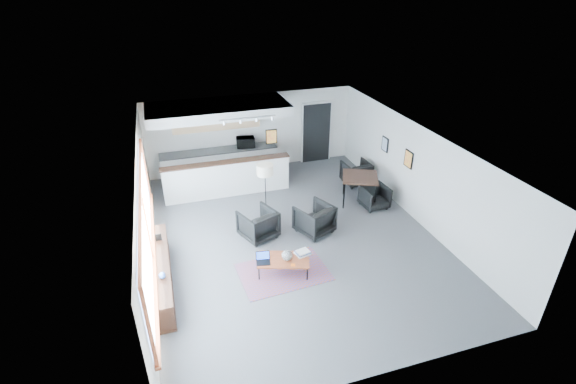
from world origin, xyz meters
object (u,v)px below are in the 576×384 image
object	(u,v)px
armchair_right	(314,218)
dining_chair_far	(356,173)
dining_chair_near	(374,198)
laptop	(263,259)
dining_table	(360,179)
armchair_left	(258,223)
ceramic_pot	(287,255)
coffee_table	(283,260)
microwave	(245,141)
book_stack	(303,252)
floor_lamp	(265,172)

from	to	relation	value
armchair_right	dining_chair_far	world-z (taller)	armchair_right
dining_chair_near	laptop	bearing A→B (deg)	-156.78
laptop	dining_chair_near	world-z (taller)	dining_chair_near
laptop	dining_table	size ratio (longest dim) A/B	0.26
dining_chair_near	armchair_left	bearing A→B (deg)	-176.71
dining_chair_far	ceramic_pot	bearing A→B (deg)	44.12
coffee_table	microwave	size ratio (longest dim) A/B	2.18
book_stack	laptop	bearing A→B (deg)	179.01
dining_chair_far	laptop	bearing A→B (deg)	39.24
coffee_table	dining_table	distance (m)	4.00
ceramic_pot	dining_chair_far	distance (m)	5.08
dining_chair_far	microwave	bearing A→B (deg)	-33.19
armchair_right	armchair_left	bearing A→B (deg)	-32.68
armchair_right	dining_table	size ratio (longest dim) A/B	0.66
armchair_right	floor_lamp	bearing A→B (deg)	-74.90
dining_table	microwave	size ratio (longest dim) A/B	2.22
dining_chair_near	dining_table	bearing A→B (deg)	120.00
microwave	laptop	bearing A→B (deg)	-91.75
ceramic_pot	laptop	bearing A→B (deg)	168.78
laptop	microwave	world-z (taller)	microwave
coffee_table	book_stack	xyz separation A→B (m)	(0.48, 0.04, 0.08)
ceramic_pot	armchair_left	size ratio (longest dim) A/B	0.29
ceramic_pot	dining_chair_far	bearing A→B (deg)	46.78
dining_chair_near	floor_lamp	bearing A→B (deg)	166.45
laptop	dining_chair_far	xyz separation A→B (m)	(4.01, 3.60, -0.09)
coffee_table	dining_chair_far	world-z (taller)	dining_chair_far
book_stack	microwave	xyz separation A→B (m)	(-0.11, 5.49, 0.70)
coffee_table	microwave	xyz separation A→B (m)	(0.37, 5.53, 0.78)
coffee_table	dining_chair_near	xyz separation A→B (m)	(3.39, 2.08, -0.04)
coffee_table	laptop	distance (m)	0.47
laptop	dining_chair_near	xyz separation A→B (m)	(3.85, 2.03, -0.13)
ceramic_pot	dining_table	world-z (taller)	dining_table
coffee_table	dining_table	size ratio (longest dim) A/B	0.98
coffee_table	dining_chair_far	bearing A→B (deg)	63.83
armchair_left	dining_chair_near	bearing A→B (deg)	165.81
ceramic_pot	dining_table	bearing A→B (deg)	40.18
dining_table	microwave	bearing A→B (deg)	132.05
armchair_left	dining_table	xyz separation A→B (m)	(3.29, 0.92, 0.34)
coffee_table	floor_lamp	world-z (taller)	floor_lamp
ceramic_pot	microwave	bearing A→B (deg)	87.00
coffee_table	armchair_right	size ratio (longest dim) A/B	1.50
dining_table	microwave	distance (m)	4.09
dining_table	coffee_table	bearing A→B (deg)	-141.07
ceramic_pot	floor_lamp	size ratio (longest dim) A/B	0.16
ceramic_pot	microwave	distance (m)	5.63
dining_table	dining_chair_near	distance (m)	0.69
laptop	coffee_table	bearing A→B (deg)	3.42
dining_chair_near	dining_chair_far	xyz separation A→B (m)	(0.16, 1.57, 0.04)
dining_chair_near	microwave	bearing A→B (deg)	126.66
dining_chair_far	floor_lamp	bearing A→B (deg)	15.51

